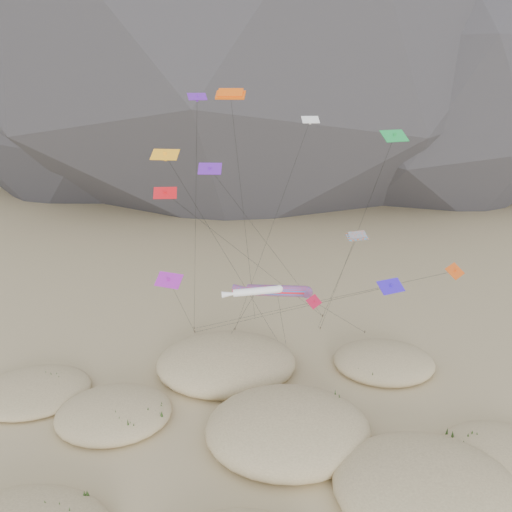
{
  "coord_description": "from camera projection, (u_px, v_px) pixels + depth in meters",
  "views": [
    {
      "loc": [
        -2.83,
        -31.73,
        29.62
      ],
      "look_at": [
        -0.23,
        12.0,
        14.34
      ],
      "focal_mm": 35.0,
      "sensor_mm": 36.0,
      "label": 1
    }
  ],
  "objects": [
    {
      "name": "dunes",
      "position": [
        255.0,
        432.0,
        43.53
      ],
      "size": [
        53.39,
        36.24,
        4.11
      ],
      "color": "#CCB789",
      "rests_on": "ground"
    },
    {
      "name": "kite_stakes",
      "position": [
        267.0,
        331.0,
        62.51
      ],
      "size": [
        21.47,
        7.93,
        0.3
      ],
      "color": "#3F2D1E",
      "rests_on": "ground"
    },
    {
      "name": "rainbow_tube_kite",
      "position": [
        274.0,
        291.0,
        49.08
      ],
      "size": [
        7.81,
        9.55,
        11.15
      ],
      "color": "#FF1A26",
      "rests_on": "ground"
    },
    {
      "name": "multi_parafoil",
      "position": [
        356.0,
        238.0,
        45.32
      ],
      "size": [
        2.14,
        14.8,
        16.9
      ],
      "color": "#E44918",
      "rests_on": "ground"
    },
    {
      "name": "white_tube_kite",
      "position": [
        254.0,
        292.0,
        46.19
      ],
      "size": [
        5.71,
        11.28,
        11.87
      ],
      "color": "white",
      "rests_on": "ground"
    },
    {
      "name": "dune_grass",
      "position": [
        256.0,
        438.0,
        42.63
      ],
      "size": [
        40.54,
        27.67,
        1.53
      ],
      "color": "black",
      "rests_on": "ground"
    },
    {
      "name": "ground",
      "position": [
        268.0,
        475.0,
        39.82
      ],
      "size": [
        500.0,
        500.0,
        0.0
      ],
      "primitive_type": "plane",
      "color": "#CCB789",
      "rests_on": "ground"
    },
    {
      "name": "delta_kites",
      "position": [
        283.0,
        214.0,
        44.49
      ],
      "size": [
        27.61,
        21.56,
        28.71
      ],
      "color": "purple",
      "rests_on": "ground"
    },
    {
      "name": "orange_parafoil",
      "position": [
        231.0,
        98.0,
        46.09
      ],
      "size": [
        4.36,
        12.03,
        29.12
      ],
      "color": "#EC540C",
      "rests_on": "ground"
    }
  ]
}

